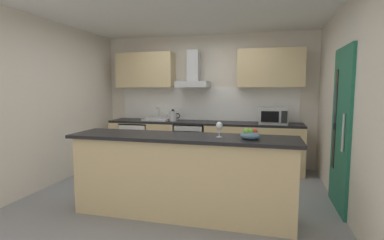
# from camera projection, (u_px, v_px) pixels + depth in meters

# --- Properties ---
(ground) EXTENTS (5.23, 4.61, 0.02)m
(ground) POSITION_uv_depth(u_px,v_px,m) (181.00, 194.00, 4.26)
(ground) COLOR gray
(ceiling) EXTENTS (5.23, 4.61, 0.02)m
(ceiling) POSITION_uv_depth(u_px,v_px,m) (180.00, 10.00, 3.98)
(ceiling) COLOR white
(wall_back) EXTENTS (5.23, 0.12, 2.60)m
(wall_back) POSITION_uv_depth(u_px,v_px,m) (207.00, 100.00, 5.92)
(wall_back) COLOR silver
(wall_back) RESTS_ON ground
(wall_left) EXTENTS (0.12, 4.61, 2.60)m
(wall_left) POSITION_uv_depth(u_px,v_px,m) (51.00, 103.00, 4.66)
(wall_left) COLOR silver
(wall_left) RESTS_ON ground
(wall_right) EXTENTS (0.12, 4.61, 2.60)m
(wall_right) POSITION_uv_depth(u_px,v_px,m) (349.00, 108.00, 3.59)
(wall_right) COLOR silver
(wall_right) RESTS_ON ground
(backsplash_tile) EXTENTS (3.59, 0.02, 0.66)m
(backsplash_tile) POSITION_uv_depth(u_px,v_px,m) (206.00, 104.00, 5.86)
(backsplash_tile) COLOR white
(counter_back) EXTENTS (3.72, 0.60, 0.90)m
(counter_back) POSITION_uv_depth(u_px,v_px,m) (203.00, 145.00, 5.65)
(counter_back) COLOR #D1B784
(counter_back) RESTS_ON ground
(counter_island) EXTENTS (2.70, 0.64, 0.98)m
(counter_island) POSITION_uv_depth(u_px,v_px,m) (182.00, 176.00, 3.47)
(counter_island) COLOR #D1B784
(counter_island) RESTS_ON ground
(upper_cabinets) EXTENTS (3.67, 0.32, 0.70)m
(upper_cabinets) POSITION_uv_depth(u_px,v_px,m) (205.00, 69.00, 5.64)
(upper_cabinets) COLOR #D1B784
(side_door) EXTENTS (0.08, 0.85, 2.05)m
(side_door) POSITION_uv_depth(u_px,v_px,m) (341.00, 129.00, 3.64)
(side_door) COLOR #1E664C
(side_door) RESTS_ON ground
(oven) EXTENTS (0.60, 0.62, 0.80)m
(oven) POSITION_uv_depth(u_px,v_px,m) (192.00, 144.00, 5.67)
(oven) COLOR slate
(oven) RESTS_ON ground
(refrigerator) EXTENTS (0.58, 0.60, 0.85)m
(refrigerator) POSITION_uv_depth(u_px,v_px,m) (138.00, 143.00, 5.95)
(refrigerator) COLOR white
(refrigerator) RESTS_ON ground
(microwave) EXTENTS (0.50, 0.38, 0.30)m
(microwave) POSITION_uv_depth(u_px,v_px,m) (273.00, 116.00, 5.21)
(microwave) COLOR #B7BABC
(microwave) RESTS_ON counter_back
(sink) EXTENTS (0.50, 0.40, 0.26)m
(sink) POSITION_uv_depth(u_px,v_px,m) (157.00, 119.00, 5.81)
(sink) COLOR silver
(sink) RESTS_ON counter_back
(kettle) EXTENTS (0.29, 0.15, 0.24)m
(kettle) POSITION_uv_depth(u_px,v_px,m) (173.00, 116.00, 5.67)
(kettle) COLOR #B7BABC
(kettle) RESTS_ON counter_back
(range_hood) EXTENTS (0.62, 0.45, 0.72)m
(range_hood) POSITION_uv_depth(u_px,v_px,m) (193.00, 76.00, 5.66)
(range_hood) COLOR #B7BABC
(wine_glass) EXTENTS (0.08, 0.08, 0.18)m
(wine_glass) POSITION_uv_depth(u_px,v_px,m) (219.00, 127.00, 3.29)
(wine_glass) COLOR silver
(wine_glass) RESTS_ON counter_island
(fruit_bowl) EXTENTS (0.22, 0.22, 0.13)m
(fruit_bowl) POSITION_uv_depth(u_px,v_px,m) (250.00, 135.00, 3.18)
(fruit_bowl) COLOR slate
(fruit_bowl) RESTS_ON counter_island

